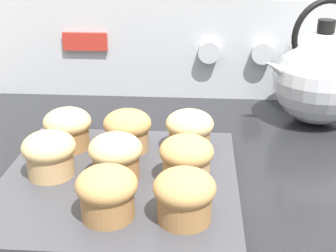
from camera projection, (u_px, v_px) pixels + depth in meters
The scene contains 11 objects.
control_panel at pixel (174, 47), 0.90m from camera, with size 0.73×0.07×0.19m.
muffin_pan at pixel (119, 185), 0.58m from camera, with size 0.29×0.29×0.02m.
muffin_r0_c1 at pixel (107, 192), 0.49m from camera, with size 0.07×0.07×0.06m.
muffin_r0_c2 at pixel (184, 195), 0.48m from camera, with size 0.07×0.07×0.06m.
muffin_r1_c0 at pixel (49, 153), 0.57m from camera, with size 0.07×0.07×0.06m.
muffin_r1_c1 at pixel (116, 156), 0.57m from camera, with size 0.07×0.07×0.06m.
muffin_r1_c2 at pixel (186, 158), 0.56m from camera, with size 0.07×0.07×0.06m.
muffin_r2_c0 at pixel (68, 128), 0.64m from camera, with size 0.07×0.07×0.06m.
muffin_r2_c1 at pixel (128, 129), 0.64m from camera, with size 0.07×0.07×0.06m.
muffin_r2_c2 at pixel (190, 130), 0.64m from camera, with size 0.07×0.07×0.06m.
tea_kettle at pixel (319, 77), 0.77m from camera, with size 0.18×0.15×0.21m.
Camera 1 is at (0.05, -0.26, 1.21)m, focal length 50.00 mm.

